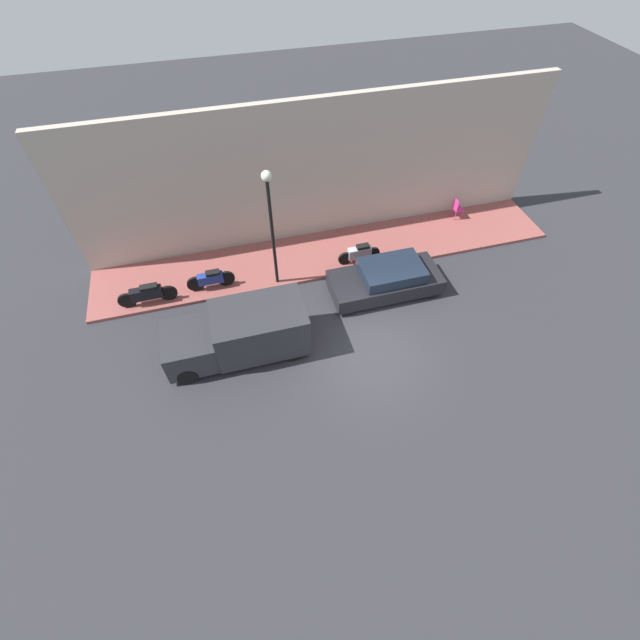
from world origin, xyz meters
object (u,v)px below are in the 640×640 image
(motorcycle_black, at_px, (147,294))
(scooter_silver, at_px, (360,253))
(parked_car, at_px, (386,279))
(motorcycle_blue, at_px, (211,279))
(delivery_van, at_px, (239,333))
(streetlamp, at_px, (270,214))
(cafe_chair, at_px, (457,208))

(motorcycle_black, height_order, scooter_silver, motorcycle_black)
(parked_car, height_order, motorcycle_blue, parked_car)
(motorcycle_blue, bearing_deg, scooter_silver, -90.48)
(delivery_van, height_order, scooter_silver, delivery_van)
(delivery_van, height_order, motorcycle_black, delivery_van)
(scooter_silver, relative_size, streetlamp, 0.37)
(motorcycle_blue, xyz_separation_m, streetlamp, (-0.34, -2.49, 2.76))
(delivery_van, distance_m, streetlamp, 4.17)
(motorcycle_black, bearing_deg, cafe_chair, -82.25)
(parked_car, height_order, cafe_chair, parked_car)
(scooter_silver, height_order, streetlamp, streetlamp)
(streetlamp, bearing_deg, parked_car, -110.33)
(streetlamp, bearing_deg, cafe_chair, -77.19)
(parked_car, xyz_separation_m, cafe_chair, (3.44, -4.69, 0.04))
(motorcycle_blue, relative_size, streetlamp, 0.38)
(motorcycle_black, height_order, motorcycle_blue, motorcycle_black)
(parked_car, relative_size, motorcycle_black, 1.97)
(parked_car, relative_size, delivery_van, 0.90)
(parked_car, relative_size, cafe_chair, 4.50)
(scooter_silver, distance_m, cafe_chair, 5.43)
(scooter_silver, bearing_deg, motorcycle_blue, 89.52)
(parked_car, bearing_deg, delivery_van, 103.68)
(streetlamp, bearing_deg, delivery_van, 147.53)
(streetlamp, relative_size, cafe_chair, 5.11)
(delivery_van, bearing_deg, motorcycle_blue, 11.61)
(motorcycle_black, distance_m, motorcycle_blue, 2.36)
(parked_car, xyz_separation_m, delivery_van, (-1.41, 5.80, 0.32))
(parked_car, distance_m, motorcycle_blue, 6.71)
(motorcycle_blue, distance_m, cafe_chair, 11.26)
(delivery_van, xyz_separation_m, motorcycle_blue, (3.22, 0.66, -0.36))
(parked_car, relative_size, scooter_silver, 2.38)
(motorcycle_black, xyz_separation_m, streetlamp, (-0.13, -4.84, 2.73))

